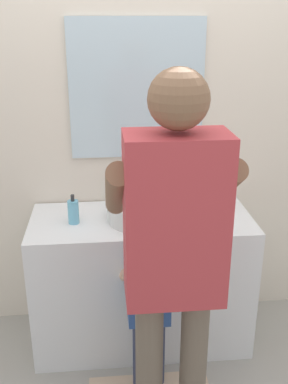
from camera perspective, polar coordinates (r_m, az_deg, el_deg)
name	(u,v)px	position (r m, az deg, el deg)	size (l,w,h in m)	color
ground_plane	(147,370)	(2.74, 0.32, -21.51)	(14.00, 14.00, 0.00)	#9E998E
back_wall	(136,110)	(2.67, -0.98, 10.33)	(4.40, 0.10, 2.70)	beige
vanity_cabinet	(142,280)	(2.73, -0.31, -11.00)	(1.24, 0.54, 0.80)	white
sink_basin	(142,210)	(2.50, -0.29, -2.31)	(0.38, 0.38, 0.11)	silver
faucet	(138,191)	(2.70, -0.73, 0.09)	(0.18, 0.14, 0.18)	#B7BABF
toothbrush_cup	(211,204)	(2.62, 8.46, -1.49)	(0.07, 0.07, 0.21)	#D86666
soap_bottle	(73,212)	(2.48, -8.89, -2.46)	(0.06, 0.06, 0.16)	#66B2D1
child_toddler	(149,299)	(2.32, 0.61, -13.29)	(0.28, 0.28, 0.91)	#2D334C
adult_parent	(174,243)	(1.81, 3.80, -6.40)	(0.53, 0.56, 1.70)	#6B5B4C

